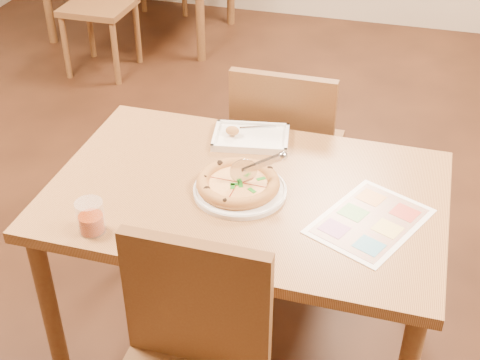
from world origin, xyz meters
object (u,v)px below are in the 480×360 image
(pizza_cutter, at_px, (256,166))
(glass_tumbler, at_px, (91,219))
(plate, at_px, (240,190))
(chair_near, at_px, (187,358))
(pizza, at_px, (238,183))
(chair_far, at_px, (285,139))
(appetizer_tray, at_px, (249,138))
(menu, at_px, (370,221))
(dining_table, at_px, (247,210))

(pizza_cutter, distance_m, glass_tumbler, 0.55)
(glass_tumbler, bearing_deg, plate, 40.04)
(chair_near, xyz_separation_m, pizza, (-0.03, 0.59, 0.18))
(pizza_cutter, height_order, glass_tumbler, pizza_cutter)
(chair_far, bearing_deg, chair_near, 90.00)
(chair_far, height_order, plate, chair_far)
(pizza_cutter, relative_size, appetizer_tray, 0.54)
(plate, xyz_separation_m, menu, (0.43, -0.04, -0.01))
(dining_table, bearing_deg, glass_tumbler, -139.19)
(pizza, relative_size, glass_tumbler, 2.61)
(dining_table, bearing_deg, menu, -8.28)
(dining_table, xyz_separation_m, chair_far, (-0.00, 0.60, -0.07))
(plate, bearing_deg, chair_near, -88.37)
(pizza_cutter, bearing_deg, chair_far, 68.55)
(chair_near, bearing_deg, pizza, 92.47)
(plate, bearing_deg, pizza, 136.65)
(dining_table, xyz_separation_m, plate, (-0.02, -0.02, 0.09))
(chair_near, height_order, menu, chair_near)
(dining_table, relative_size, pizza, 4.71)
(chair_far, xyz_separation_m, menu, (0.41, -0.66, 0.16))
(chair_far, bearing_deg, pizza, 87.65)
(pizza_cutter, bearing_deg, dining_table, 166.17)
(appetizer_tray, bearing_deg, plate, -79.93)
(dining_table, bearing_deg, chair_far, 90.00)
(dining_table, relative_size, chair_far, 2.77)
(appetizer_tray, bearing_deg, glass_tumbler, -116.25)
(chair_near, relative_size, plate, 1.53)
(plate, relative_size, pizza_cutter, 1.86)
(glass_tumbler, bearing_deg, chair_far, 67.35)
(dining_table, height_order, plate, plate)
(chair_far, bearing_deg, appetizer_tray, 75.85)
(pizza_cutter, bearing_deg, appetizer_tray, 84.88)
(chair_far, xyz_separation_m, appetizer_tray, (-0.07, -0.30, 0.16))
(chair_far, xyz_separation_m, plate, (-0.02, -0.62, 0.16))
(pizza, relative_size, appetizer_tray, 0.91)
(plate, relative_size, appetizer_tray, 1.01)
(pizza_cutter, relative_size, menu, 0.45)
(pizza_cutter, distance_m, menu, 0.40)
(chair_far, distance_m, plate, 0.65)
(chair_near, relative_size, pizza_cutter, 2.85)
(appetizer_tray, bearing_deg, pizza, -81.22)
(chair_near, height_order, plate, chair_near)
(dining_table, xyz_separation_m, pizza, (-0.03, -0.01, 0.12))
(chair_near, bearing_deg, chair_far, 90.00)
(menu, bearing_deg, dining_table, 171.72)
(chair_far, xyz_separation_m, pizza, (-0.03, -0.62, 0.18))
(menu, bearing_deg, plate, 175.04)
(chair_near, xyz_separation_m, appetizer_tray, (-0.07, 0.91, 0.16))
(appetizer_tray, bearing_deg, chair_far, 75.85)
(dining_table, distance_m, chair_near, 0.61)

